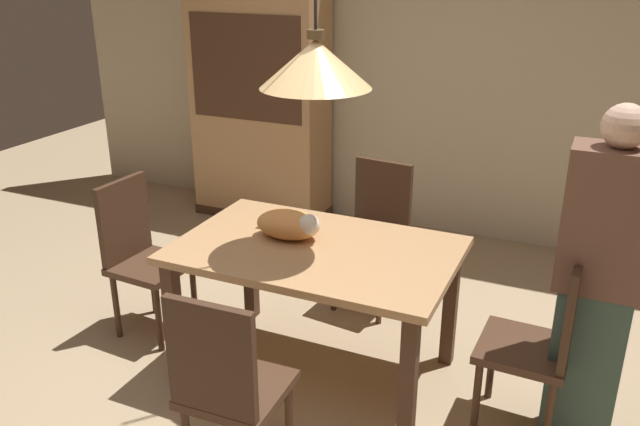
% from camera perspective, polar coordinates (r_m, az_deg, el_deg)
% --- Properties ---
extents(ground, '(10.00, 10.00, 0.00)m').
position_cam_1_polar(ground, '(3.45, -4.77, -16.44)').
color(ground, tan).
extents(back_wall, '(6.40, 0.10, 2.90)m').
position_cam_1_polar(back_wall, '(5.23, 9.13, 13.97)').
color(back_wall, beige).
rests_on(back_wall, ground).
extents(dining_table, '(1.40, 0.90, 0.75)m').
position_cam_1_polar(dining_table, '(3.34, -0.34, -4.54)').
color(dining_table, tan).
rests_on(dining_table, ground).
extents(chair_right_side, '(0.41, 0.41, 0.93)m').
position_cam_1_polar(chair_right_side, '(3.17, 18.86, -10.22)').
color(chair_right_side, '#472D1E').
rests_on(chair_right_side, ground).
extents(chair_near_front, '(0.41, 0.41, 0.93)m').
position_cam_1_polar(chair_near_front, '(2.75, -8.12, -14.48)').
color(chair_near_front, '#472D1E').
rests_on(chair_near_front, ground).
extents(chair_far_back, '(0.44, 0.44, 0.93)m').
position_cam_1_polar(chair_far_back, '(4.14, 4.80, -1.36)').
color(chair_far_back, '#472D1E').
rests_on(chair_far_back, ground).
extents(chair_left_side, '(0.42, 0.42, 0.93)m').
position_cam_1_polar(chair_left_side, '(3.96, -15.36, -3.20)').
color(chair_left_side, '#472D1E').
rests_on(chair_left_side, ground).
extents(cat_sleeping, '(0.39, 0.23, 0.16)m').
position_cam_1_polar(cat_sleeping, '(3.37, -2.64, -0.99)').
color(cat_sleeping, '#E59951').
rests_on(cat_sleeping, dining_table).
extents(pendant_lamp, '(0.52, 0.52, 1.30)m').
position_cam_1_polar(pendant_lamp, '(3.04, -0.39, 12.91)').
color(pendant_lamp, '#E5B775').
extents(hutch_bookcase, '(1.12, 0.45, 1.85)m').
position_cam_1_polar(hutch_bookcase, '(5.51, -5.21, 8.59)').
color(hutch_bookcase, tan).
rests_on(hutch_bookcase, ground).
extents(person_standing, '(0.36, 0.22, 1.59)m').
position_cam_1_polar(person_standing, '(3.05, 22.97, -5.92)').
color(person_standing, '#3D564C').
rests_on(person_standing, ground).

